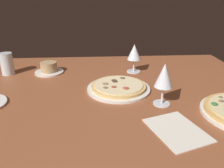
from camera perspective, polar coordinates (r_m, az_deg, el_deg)
The scene contains 7 objects.
dining_table at distance 99.68cm, azimuth -1.70°, elevation -2.80°, with size 150.00×110.00×4.00cm, color brown.
pizza_main at distance 99.55cm, azimuth 1.69°, elevation -0.81°, with size 28.19×28.19×3.35cm.
ramekin_on_saucer at distance 124.48cm, azimuth -15.85°, elevation 3.84°, with size 15.16×15.16×5.85cm.
wine_glass_far at distance 85.13cm, azimuth 13.20°, elevation 1.83°, with size 6.98×6.98×16.71cm.
wine_glass_near at distance 119.42cm, azimuth 5.71°, elevation 7.87°, with size 7.49×7.49×15.19cm.
water_glass at distance 129.32cm, azimuth -25.25°, elevation 4.38°, with size 6.55×6.55×11.36cm.
paper_menu at distance 75.23cm, azimuth 16.27°, elevation -11.25°, with size 14.75×19.00×0.30cm, color silver.
Camera 1 is at (-2.86, -89.75, 45.28)cm, focal length 35.69 mm.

